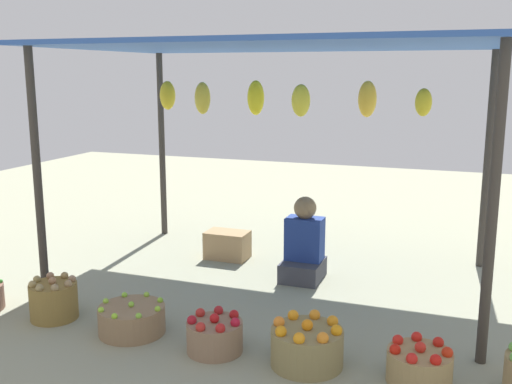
{
  "coord_description": "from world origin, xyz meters",
  "views": [
    {
      "loc": [
        1.62,
        -5.04,
        1.92
      ],
      "look_at": [
        0.0,
        -0.6,
        0.95
      ],
      "focal_mm": 41.78,
      "sensor_mm": 36.0,
      "label": 1
    }
  ],
  "objects_px": {
    "basket_red_apples": "(215,335)",
    "basket_oranges": "(307,346)",
    "wooden_crate_near_vendor": "(227,245)",
    "vendor_person": "(304,248)",
    "basket_potatoes": "(54,300)",
    "basket_limes": "(132,319)",
    "basket_red_tomatoes": "(419,365)"
  },
  "relations": [
    {
      "from": "vendor_person",
      "to": "basket_potatoes",
      "type": "distance_m",
      "value": 2.24
    },
    {
      "from": "basket_limes",
      "to": "basket_red_apples",
      "type": "relative_size",
      "value": 1.26
    },
    {
      "from": "basket_limes",
      "to": "basket_red_tomatoes",
      "type": "xyz_separation_m",
      "value": [
        2.07,
        -0.01,
        0.01
      ]
    },
    {
      "from": "basket_red_apples",
      "to": "basket_limes",
      "type": "bearing_deg",
      "value": 174.82
    },
    {
      "from": "basket_potatoes",
      "to": "basket_oranges",
      "type": "xyz_separation_m",
      "value": [
        2.07,
        -0.06,
        -0.02
      ]
    },
    {
      "from": "vendor_person",
      "to": "basket_red_tomatoes",
      "type": "bearing_deg",
      "value": -53.24
    },
    {
      "from": "basket_red_apples",
      "to": "basket_oranges",
      "type": "height_order",
      "value": "basket_oranges"
    },
    {
      "from": "basket_limes",
      "to": "basket_red_tomatoes",
      "type": "height_order",
      "value": "basket_red_tomatoes"
    },
    {
      "from": "basket_potatoes",
      "to": "basket_limes",
      "type": "bearing_deg",
      "value": -1.53
    },
    {
      "from": "basket_red_apples",
      "to": "basket_red_tomatoes",
      "type": "height_order",
      "value": "basket_red_apples"
    },
    {
      "from": "vendor_person",
      "to": "wooden_crate_near_vendor",
      "type": "xyz_separation_m",
      "value": [
        -0.91,
        0.32,
        -0.16
      ]
    },
    {
      "from": "basket_red_tomatoes",
      "to": "wooden_crate_near_vendor",
      "type": "bearing_deg",
      "value": 137.66
    },
    {
      "from": "vendor_person",
      "to": "basket_red_tomatoes",
      "type": "height_order",
      "value": "vendor_person"
    },
    {
      "from": "vendor_person",
      "to": "basket_red_apples",
      "type": "xyz_separation_m",
      "value": [
        -0.18,
        -1.65,
        -0.18
      ]
    },
    {
      "from": "basket_limes",
      "to": "basket_potatoes",
      "type": "bearing_deg",
      "value": 178.47
    },
    {
      "from": "vendor_person",
      "to": "wooden_crate_near_vendor",
      "type": "relative_size",
      "value": 1.79
    },
    {
      "from": "vendor_person",
      "to": "basket_red_tomatoes",
      "type": "xyz_separation_m",
      "value": [
        1.19,
        -1.6,
        -0.19
      ]
    },
    {
      "from": "basket_limes",
      "to": "basket_oranges",
      "type": "xyz_separation_m",
      "value": [
        1.36,
        -0.04,
        0.03
      ]
    },
    {
      "from": "basket_potatoes",
      "to": "basket_limes",
      "type": "relative_size",
      "value": 0.75
    },
    {
      "from": "basket_potatoes",
      "to": "vendor_person",
      "type": "bearing_deg",
      "value": 44.37
    },
    {
      "from": "basket_limes",
      "to": "basket_red_apples",
      "type": "distance_m",
      "value": 0.7
    },
    {
      "from": "basket_potatoes",
      "to": "basket_limes",
      "type": "height_order",
      "value": "basket_potatoes"
    },
    {
      "from": "basket_red_apples",
      "to": "vendor_person",
      "type": "bearing_deg",
      "value": 83.73
    },
    {
      "from": "basket_red_apples",
      "to": "wooden_crate_near_vendor",
      "type": "distance_m",
      "value": 2.1
    },
    {
      "from": "basket_red_apples",
      "to": "basket_potatoes",
      "type": "bearing_deg",
      "value": 176.66
    },
    {
      "from": "basket_limes",
      "to": "wooden_crate_near_vendor",
      "type": "distance_m",
      "value": 1.9
    },
    {
      "from": "basket_potatoes",
      "to": "basket_limes",
      "type": "distance_m",
      "value": 0.72
    },
    {
      "from": "vendor_person",
      "to": "basket_red_apples",
      "type": "relative_size",
      "value": 1.99
    },
    {
      "from": "basket_oranges",
      "to": "basket_red_tomatoes",
      "type": "distance_m",
      "value": 0.72
    },
    {
      "from": "basket_red_apples",
      "to": "wooden_crate_near_vendor",
      "type": "bearing_deg",
      "value": 110.31
    },
    {
      "from": "basket_potatoes",
      "to": "basket_oranges",
      "type": "height_order",
      "value": "basket_potatoes"
    },
    {
      "from": "vendor_person",
      "to": "basket_potatoes",
      "type": "relative_size",
      "value": 2.12
    }
  ]
}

